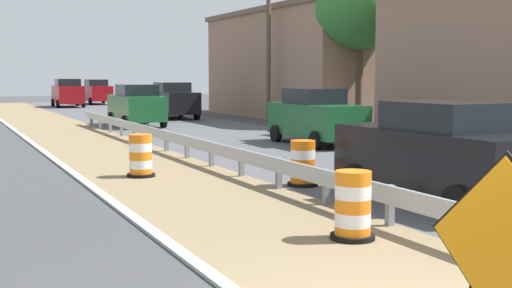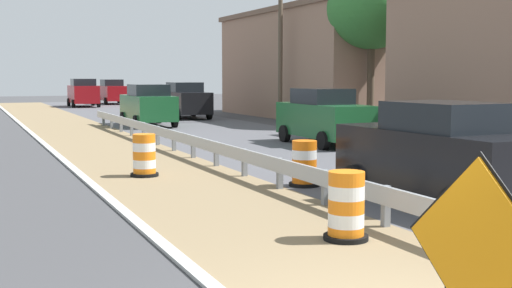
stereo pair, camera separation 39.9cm
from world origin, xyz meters
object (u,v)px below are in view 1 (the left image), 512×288
object	(u,v)px
car_lead_far_lane	(136,105)
car_trailing_near_lane	(173,100)
warning_sign_diamond	(503,253)
traffic_barrel_mid	(141,158)
traffic_barrel_close	(303,165)
car_mid_far_lane	(316,117)
car_trailing_far_lane	(68,93)
car_distant_a	(97,92)
car_lead_near_lane	(438,152)
utility_pole_mid	(268,45)
traffic_barrel_nearest	(353,209)

from	to	relation	value
car_lead_far_lane	car_trailing_near_lane	bearing A→B (deg)	-34.58
warning_sign_diamond	traffic_barrel_mid	xyz separation A→B (m)	(0.22, 12.14, -0.56)
traffic_barrel_close	car_mid_far_lane	size ratio (longest dim) A/B	0.23
car_trailing_far_lane	car_distant_a	world-z (taller)	car_trailing_far_lane
car_trailing_near_lane	car_trailing_far_lane	size ratio (longest dim) A/B	0.98
traffic_barrel_mid	car_lead_near_lane	world-z (taller)	car_lead_near_lane
traffic_barrel_close	traffic_barrel_mid	world-z (taller)	traffic_barrel_mid
warning_sign_diamond	car_mid_far_lane	world-z (taller)	car_mid_far_lane
traffic_barrel_mid	car_distant_a	distance (m)	43.56
car_trailing_near_lane	car_trailing_far_lane	distance (m)	17.45
car_trailing_far_lane	utility_pole_mid	world-z (taller)	utility_pole_mid
utility_pole_mid	car_lead_near_lane	bearing A→B (deg)	-108.05
car_lead_near_lane	car_trailing_near_lane	size ratio (longest dim) A/B	1.02
traffic_barrel_mid	car_lead_far_lane	world-z (taller)	car_lead_far_lane
car_mid_far_lane	car_trailing_far_lane	size ratio (longest dim) A/B	0.98
traffic_barrel_mid	car_trailing_far_lane	xyz separation A→B (m)	(4.74, 38.58, 0.64)
warning_sign_diamond	utility_pole_mid	bearing A→B (deg)	-120.09
car_lead_far_lane	car_lead_near_lane	bearing A→B (deg)	-178.75
car_distant_a	warning_sign_diamond	bearing A→B (deg)	-8.62
car_lead_near_lane	car_lead_far_lane	bearing A→B (deg)	-1.86
warning_sign_diamond	car_mid_far_lane	bearing A→B (deg)	-123.01
traffic_barrel_nearest	car_trailing_far_lane	xyz separation A→B (m)	(3.51, 46.26, 0.64)
car_trailing_near_lane	traffic_barrel_nearest	bearing A→B (deg)	-12.15
car_trailing_near_lane	warning_sign_diamond	bearing A→B (deg)	-12.84
car_mid_far_lane	utility_pole_mid	distance (m)	12.58
car_trailing_near_lane	car_distant_a	xyz separation A→B (m)	(0.04, 21.40, 0.02)
traffic_barrel_close	car_distant_a	bearing A→B (deg)	83.83
warning_sign_diamond	car_distant_a	bearing A→B (deg)	-105.89
traffic_barrel_mid	car_distant_a	world-z (taller)	car_distant_a
traffic_barrel_nearest	car_distant_a	bearing A→B (deg)	82.43
car_lead_near_lane	warning_sign_diamond	bearing A→B (deg)	141.33
traffic_barrel_close	car_lead_near_lane	size ratio (longest dim) A/B	0.22
car_mid_far_lane	car_distant_a	world-z (taller)	car_distant_a
traffic_barrel_nearest	traffic_barrel_close	xyz separation A→B (m)	(1.76, 4.73, -0.01)
traffic_barrel_mid	car_trailing_near_lane	xyz separation A→B (m)	(7.90, 21.42, 0.58)
car_trailing_near_lane	car_lead_far_lane	xyz separation A→B (m)	(-3.55, -4.96, -0.02)
traffic_barrel_nearest	car_distant_a	size ratio (longest dim) A/B	0.22
car_mid_far_lane	utility_pole_mid	world-z (taller)	utility_pole_mid
car_trailing_near_lane	car_distant_a	distance (m)	21.40
car_lead_near_lane	traffic_barrel_close	bearing A→B (deg)	24.45
car_trailing_near_lane	utility_pole_mid	xyz separation A→B (m)	(3.83, -4.92, 3.11)
traffic_barrel_close	car_trailing_near_lane	xyz separation A→B (m)	(4.90, 24.37, 0.59)
car_lead_near_lane	car_lead_far_lane	xyz separation A→B (m)	(-0.09, 22.31, 0.03)
car_lead_near_lane	utility_pole_mid	distance (m)	23.72
traffic_barrel_mid	car_mid_far_lane	size ratio (longest dim) A/B	0.23
traffic_barrel_mid	car_trailing_near_lane	size ratio (longest dim) A/B	0.23
traffic_barrel_mid	car_mid_far_lane	world-z (taller)	car_mid_far_lane
car_trailing_near_lane	car_distant_a	bearing A→B (deg)	-179.36
traffic_barrel_nearest	car_lead_near_lane	bearing A→B (deg)	29.67
traffic_barrel_nearest	car_lead_near_lane	world-z (taller)	car_lead_near_lane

